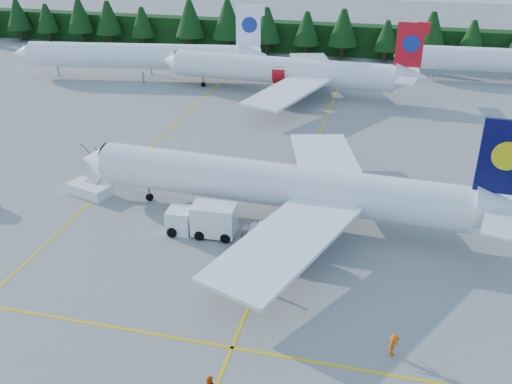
% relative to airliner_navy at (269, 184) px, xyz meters
% --- Properties ---
extents(ground, '(320.00, 320.00, 0.00)m').
position_rel_airliner_navy_xyz_m(ground, '(-4.42, -12.41, -3.65)').
color(ground, gray).
rests_on(ground, ground).
extents(taxi_stripe_a, '(0.25, 120.00, 0.01)m').
position_rel_airliner_navy_xyz_m(taxi_stripe_a, '(-18.42, 7.59, -3.65)').
color(taxi_stripe_a, yellow).
rests_on(taxi_stripe_a, ground).
extents(taxi_stripe_b, '(0.25, 120.00, 0.01)m').
position_rel_airliner_navy_xyz_m(taxi_stripe_b, '(1.58, 7.59, -3.65)').
color(taxi_stripe_b, yellow).
rests_on(taxi_stripe_b, ground).
extents(taxi_stripe_cross, '(80.00, 0.25, 0.01)m').
position_rel_airliner_navy_xyz_m(taxi_stripe_cross, '(-4.42, -18.41, -3.65)').
color(taxi_stripe_cross, yellow).
rests_on(taxi_stripe_cross, ground).
extents(treeline_hedge, '(220.00, 4.00, 6.00)m').
position_rel_airliner_navy_xyz_m(treeline_hedge, '(-4.42, 69.59, -0.65)').
color(treeline_hedge, black).
rests_on(treeline_hedge, ground).
extents(airliner_navy, '(41.81, 34.34, 12.15)m').
position_rel_airliner_navy_xyz_m(airliner_navy, '(0.00, 0.00, 0.00)').
color(airliner_navy, white).
rests_on(airliner_navy, ground).
extents(airliner_red, '(41.90, 34.43, 12.18)m').
position_rel_airliner_navy_xyz_m(airliner_red, '(-7.75, 40.64, 0.01)').
color(airliner_red, white).
rests_on(airliner_red, ground).
extents(airliner_far_left, '(43.21, 10.47, 12.62)m').
position_rel_airliner_navy_xyz_m(airliner_far_left, '(-34.91, 43.10, 0.31)').
color(airliner_far_left, white).
rests_on(airliner_far_left, ground).
extents(airliner_far_right, '(40.94, 6.03, 11.90)m').
position_rel_airliner_navy_xyz_m(airliner_far_right, '(28.99, 56.30, 0.08)').
color(airliner_far_right, white).
rests_on(airliner_far_right, ground).
extents(airstairs, '(5.02, 6.82, 4.08)m').
position_rel_airliner_navy_xyz_m(airstairs, '(-19.27, 0.77, -2.76)').
color(airstairs, white).
rests_on(airstairs, ground).
extents(service_truck, '(6.45, 2.57, 3.07)m').
position_rel_airliner_navy_xyz_m(service_truck, '(-5.30, -4.34, -2.13)').
color(service_truck, white).
rests_on(service_truck, ground).
extents(crew_a, '(0.74, 0.51, 1.97)m').
position_rel_airliner_navy_xyz_m(crew_a, '(0.91, -11.08, -2.67)').
color(crew_a, '#E56204').
rests_on(crew_a, ground).
extents(crew_c, '(0.74, 0.85, 1.73)m').
position_rel_airliner_navy_xyz_m(crew_c, '(12.36, -16.53, -2.79)').
color(crew_c, '#F15705').
rests_on(crew_c, ground).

